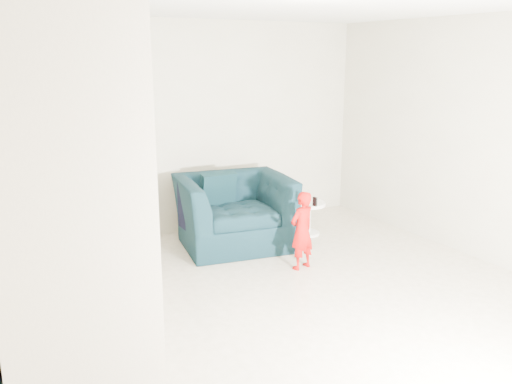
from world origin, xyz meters
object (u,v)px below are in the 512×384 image
(armchair, at_px, (234,211))
(toddler, at_px, (302,230))
(staircase, at_px, (54,231))
(side_table, at_px, (308,213))

(armchair, bearing_deg, toddler, -64.30)
(armchair, relative_size, staircase, 0.36)
(side_table, bearing_deg, toddler, -128.00)
(armchair, xyz_separation_m, toddler, (0.30, -1.03, 0.01))
(toddler, height_order, side_table, toddler)
(toddler, xyz_separation_m, staircase, (-2.56, -0.37, 0.52))
(side_table, relative_size, staircase, 0.12)
(side_table, height_order, staircase, staircase)
(toddler, xyz_separation_m, side_table, (0.72, 0.92, -0.14))
(armchair, height_order, toddler, toddler)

